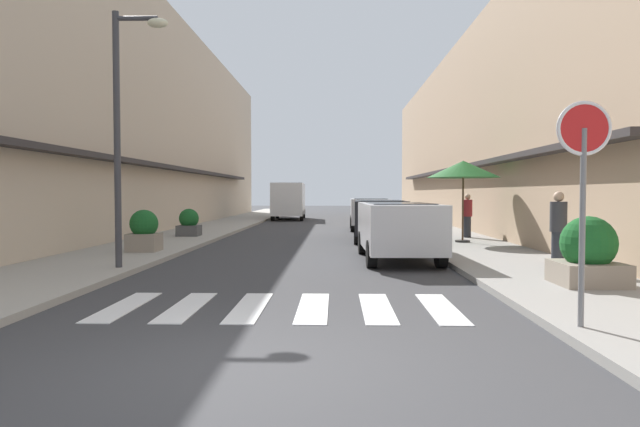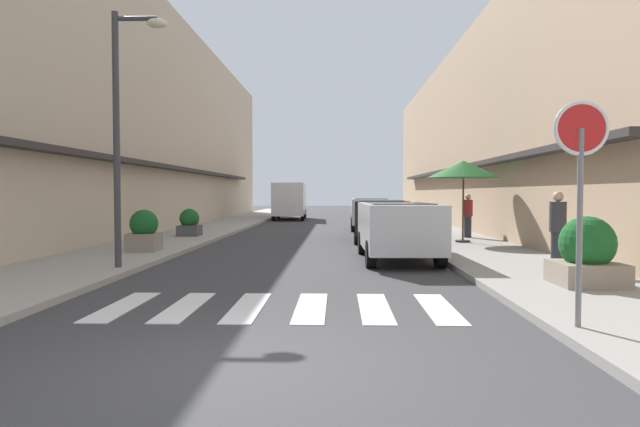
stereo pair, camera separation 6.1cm
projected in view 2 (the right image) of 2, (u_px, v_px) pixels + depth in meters
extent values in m
plane|color=#38383A|center=(318.00, 233.00, 23.93)|extent=(102.61, 102.61, 0.00)
cube|color=#9E998E|center=(205.00, 231.00, 24.09)|extent=(3.01, 65.29, 0.12)
cube|color=gray|center=(432.00, 231.00, 23.77)|extent=(3.01, 65.29, 0.12)
cube|color=#C6B299|center=(125.00, 122.00, 25.36)|extent=(5.00, 43.98, 9.98)
cube|color=#332D2D|center=(184.00, 170.00, 25.35)|extent=(0.50, 30.78, 0.16)
cube|color=tan|center=(517.00, 134.00, 24.81)|extent=(5.00, 43.98, 8.76)
cube|color=#332D2D|center=(455.00, 169.00, 24.95)|extent=(0.50, 30.78, 0.16)
cube|color=silver|center=(123.00, 306.00, 8.32)|extent=(0.45, 2.20, 0.01)
cube|color=silver|center=(185.00, 307.00, 8.29)|extent=(0.45, 2.20, 0.01)
cube|color=silver|center=(248.00, 307.00, 8.25)|extent=(0.45, 2.20, 0.01)
cube|color=silver|center=(311.00, 307.00, 8.22)|extent=(0.45, 2.20, 0.01)
cube|color=silver|center=(375.00, 308.00, 8.19)|extent=(0.45, 2.20, 0.01)
cube|color=silver|center=(439.00, 308.00, 8.16)|extent=(0.45, 2.20, 0.01)
cube|color=silver|center=(397.00, 226.00, 14.00)|extent=(1.85, 4.43, 1.13)
cube|color=black|center=(398.00, 214.00, 13.77)|extent=(1.52, 2.49, 0.56)
cylinder|color=black|center=(362.00, 243.00, 15.48)|extent=(0.23, 0.64, 0.64)
cylinder|color=black|center=(419.00, 243.00, 15.46)|extent=(0.23, 0.64, 0.64)
cylinder|color=black|center=(371.00, 254.00, 12.58)|extent=(0.23, 0.64, 0.64)
cylinder|color=black|center=(440.00, 254.00, 12.57)|extent=(0.23, 0.64, 0.64)
cube|color=black|center=(380.00, 216.00, 19.68)|extent=(1.94, 4.47, 1.13)
cube|color=black|center=(381.00, 208.00, 19.45)|extent=(1.58, 2.52, 0.56)
cylinder|color=black|center=(358.00, 229.00, 21.21)|extent=(0.25, 0.65, 0.64)
cylinder|color=black|center=(400.00, 230.00, 21.09)|extent=(0.25, 0.65, 0.64)
cylinder|color=black|center=(358.00, 235.00, 18.32)|extent=(0.25, 0.65, 0.64)
cylinder|color=black|center=(406.00, 235.00, 18.20)|extent=(0.25, 0.65, 0.64)
cube|color=silver|center=(370.00, 211.00, 25.53)|extent=(1.82, 4.02, 1.13)
cube|color=black|center=(371.00, 205.00, 25.32)|extent=(1.51, 2.26, 0.56)
cylinder|color=black|center=(353.00, 222.00, 26.91)|extent=(0.23, 0.64, 0.64)
cylinder|color=black|center=(386.00, 222.00, 26.83)|extent=(0.23, 0.64, 0.64)
cylinder|color=black|center=(354.00, 225.00, 24.28)|extent=(0.23, 0.64, 0.64)
cylinder|color=black|center=(390.00, 225.00, 24.20)|extent=(0.23, 0.64, 0.64)
cube|color=silver|center=(290.00, 199.00, 35.77)|extent=(2.09, 5.45, 2.03)
cube|color=black|center=(289.00, 187.00, 35.47)|extent=(1.72, 3.07, 0.56)
cylinder|color=black|center=(278.00, 214.00, 37.59)|extent=(0.24, 0.65, 0.64)
cylinder|color=black|center=(305.00, 214.00, 37.58)|extent=(0.24, 0.65, 0.64)
cylinder|color=black|center=(274.00, 216.00, 34.03)|extent=(0.24, 0.65, 0.64)
cylinder|color=black|center=(303.00, 216.00, 34.02)|extent=(0.24, 0.65, 0.64)
cylinder|color=slate|center=(580.00, 228.00, 6.52)|extent=(0.07, 0.07, 2.36)
cylinder|color=red|center=(581.00, 128.00, 6.48)|extent=(0.64, 0.03, 0.64)
torus|color=white|center=(581.00, 128.00, 6.48)|extent=(0.65, 0.05, 0.65)
cylinder|color=#38383D|center=(117.00, 140.00, 11.76)|extent=(0.14, 0.14, 5.44)
cylinder|color=#38383D|center=(136.00, 19.00, 11.65)|extent=(0.90, 0.10, 0.10)
ellipsoid|color=beige|center=(157.00, 23.00, 11.63)|extent=(0.44, 0.28, 0.20)
cylinder|color=#262626|center=(463.00, 241.00, 17.91)|extent=(0.48, 0.48, 0.06)
cylinder|color=#4C3823|center=(463.00, 206.00, 17.87)|extent=(0.06, 0.06, 2.37)
cone|color=#19511E|center=(463.00, 169.00, 17.83)|extent=(2.35, 2.35, 0.55)
cube|color=gray|center=(587.00, 274.00, 9.56)|extent=(1.08, 1.08, 0.40)
sphere|color=#195623|center=(587.00, 243.00, 9.54)|extent=(0.94, 0.94, 0.94)
cube|color=gray|center=(144.00, 242.00, 15.17)|extent=(0.81, 0.81, 0.49)
sphere|color=#195623|center=(144.00, 224.00, 15.15)|extent=(0.77, 0.77, 0.77)
cube|color=#4C4C4C|center=(189.00, 231.00, 20.57)|extent=(0.80, 0.80, 0.40)
sphere|color=#195623|center=(189.00, 218.00, 20.55)|extent=(0.73, 0.73, 0.73)
cylinder|color=#282B33|center=(557.00, 251.00, 11.47)|extent=(0.26, 0.26, 0.79)
cylinder|color=#333338|center=(558.00, 217.00, 11.44)|extent=(0.34, 0.34, 0.63)
sphere|color=tan|center=(558.00, 197.00, 11.43)|extent=(0.21, 0.21, 0.21)
cylinder|color=#282B33|center=(468.00, 227.00, 19.81)|extent=(0.26, 0.26, 0.76)
cylinder|color=maroon|center=(468.00, 208.00, 19.78)|extent=(0.34, 0.34, 0.60)
sphere|color=tan|center=(468.00, 197.00, 19.77)|extent=(0.21, 0.21, 0.21)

